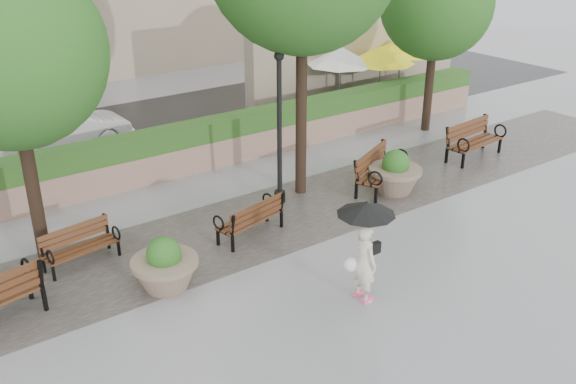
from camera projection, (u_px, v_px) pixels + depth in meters
ground at (330, 282)px, 12.86m from camera, size 100.00×100.00×0.00m
cobble_strip at (249, 226)px, 15.08m from camera, size 28.00×3.20×0.01m
hedge_wall at (171, 152)px, 17.78m from camera, size 24.00×0.80×1.35m
cafe_wall at (359, 46)px, 24.51m from camera, size 10.00×0.60×4.00m
cafe_hedge at (387, 100)px, 23.25m from camera, size 8.00×0.50×0.90m
asphalt_street at (118, 136)px, 21.01m from camera, size 40.00×7.00×0.00m
bench_1 at (82, 254)px, 13.41m from camera, size 1.63×0.85×0.83m
bench_2 at (251, 226)px, 14.54m from camera, size 1.77×1.02×0.89m
bench_3 at (379, 178)px, 17.00m from camera, size 2.07×1.51×1.04m
bench_4 at (474, 148)px, 19.07m from camera, size 2.09×1.01×1.08m
planter_left at (165, 269)px, 12.50m from camera, size 1.32×1.32×1.10m
planter_right at (395, 176)px, 16.74m from camera, size 1.39×1.39×1.17m
lamppost at (279, 139)px, 15.65m from camera, size 0.28×0.28×3.85m
tree_0 at (17, 57)px, 12.19m from camera, size 3.74×3.70×6.23m
tree_2 at (438, 6)px, 20.10m from camera, size 3.62×3.55×5.92m
patio_umb_white at (341, 56)px, 22.86m from camera, size 2.50×2.50×2.30m
patio_umb_yellow_a at (381, 55)px, 23.10m from camera, size 2.50×2.50×2.30m
patio_umb_yellow_b at (401, 47)px, 24.45m from camera, size 2.50×2.50×2.30m
car_right at (62, 130)px, 19.47m from camera, size 4.11×1.52×1.34m
pedestrian at (365, 242)px, 11.85m from camera, size 1.10×1.10×2.01m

